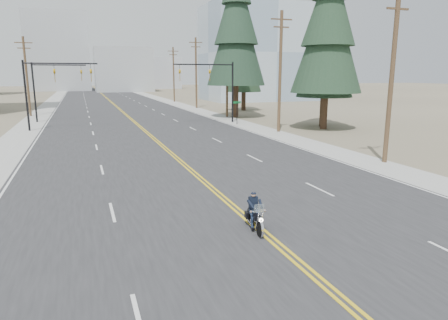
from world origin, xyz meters
TOP-DOWN VIEW (x-y plane):
  - ground_plane at (0.00, 0.00)m, footprint 400.00×400.00m
  - road at (0.00, 70.00)m, footprint 20.00×200.00m
  - sidewalk_left at (-11.50, 70.00)m, footprint 3.00×200.00m
  - sidewalk_right at (11.50, 70.00)m, footprint 3.00×200.00m
  - traffic_mast_left at (-8.98, 32.00)m, footprint 7.10×0.26m
  - traffic_mast_right at (8.98, 32.00)m, footprint 7.10×0.26m
  - traffic_mast_far at (-9.31, 40.00)m, footprint 6.10×0.26m
  - street_sign at (10.80, 30.00)m, footprint 0.90×0.06m
  - utility_pole_a at (12.50, 8.00)m, footprint 2.20×0.30m
  - utility_pole_b at (12.50, 23.00)m, footprint 2.20×0.30m
  - utility_pole_c at (12.50, 38.00)m, footprint 2.20×0.30m
  - utility_pole_d at (12.50, 53.00)m, footprint 2.20×0.30m
  - utility_pole_e at (12.50, 70.00)m, footprint 2.20×0.30m
  - utility_pole_left at (-12.50, 48.00)m, footprint 2.20×0.30m
  - glass_building at (32.00, 70.00)m, footprint 24.00×16.00m
  - haze_bldg_b at (8.00, 125.00)m, footprint 18.00×14.00m
  - haze_bldg_c at (40.00, 110.00)m, footprint 16.00×12.00m
  - haze_bldg_d at (-12.00, 140.00)m, footprint 20.00×15.00m
  - haze_bldg_e at (25.00, 150.00)m, footprint 14.00×14.00m
  - motorcyclist at (-0.19, 0.25)m, footprint 1.00×1.88m
  - conifer_near at (17.89, 23.28)m, footprint 7.14×7.14m
  - conifer_mid at (19.11, 25.32)m, footprint 6.02×6.02m
  - conifer_tall at (13.50, 37.32)m, footprint 7.58×7.58m
  - conifer_far at (18.39, 46.48)m, footprint 5.49×5.49m

SIDE VIEW (x-z plane):
  - ground_plane at x=0.00m, z-range 0.00..0.00m
  - road at x=0.00m, z-range 0.00..0.01m
  - sidewalk_left at x=-11.50m, z-range 0.00..0.01m
  - sidewalk_right at x=11.50m, z-range 0.00..0.01m
  - motorcyclist at x=-0.19m, z-range 0.00..1.40m
  - street_sign at x=10.80m, z-range 0.49..3.12m
  - traffic_mast_far at x=-9.31m, z-range 1.37..8.37m
  - traffic_mast_left at x=-8.98m, z-range 1.44..8.44m
  - traffic_mast_right at x=8.98m, z-range 1.44..8.44m
  - utility_pole_left at x=-12.50m, z-range 0.23..10.73m
  - utility_pole_a at x=12.50m, z-range 0.23..11.23m
  - utility_pole_c at x=12.50m, z-range 0.23..11.23m
  - utility_pole_e at x=12.50m, z-range 0.23..11.23m
  - utility_pole_b at x=12.50m, z-range 0.23..11.73m
  - utility_pole_d at x=12.50m, z-range 0.23..11.73m
  - haze_bldg_e at x=25.00m, z-range 0.00..12.00m
  - haze_bldg_b at x=8.00m, z-range 0.00..14.00m
  - conifer_far at x=18.39m, z-range 1.08..15.78m
  - haze_bldg_c at x=40.00m, z-range 0.00..18.00m
  - conifer_mid at x=19.11m, z-range 1.19..17.24m
  - glass_building at x=32.00m, z-range 0.00..20.00m
  - conifer_near at x=17.89m, z-range 1.40..20.29m
  - conifer_tall at x=13.50m, z-range 1.56..22.62m
  - haze_bldg_d at x=-12.00m, z-range 0.00..26.00m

